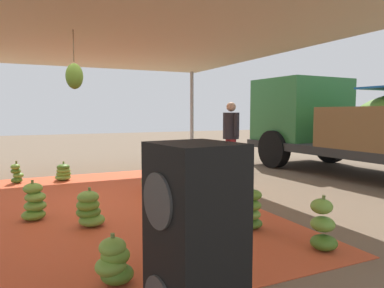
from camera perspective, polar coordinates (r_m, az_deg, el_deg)
name	(u,v)px	position (r m, az deg, el deg)	size (l,w,h in m)	color
ground_plane	(261,190)	(7.09, 10.87, -7.13)	(40.00, 40.00, 0.00)	brown
tarp_orange	(103,207)	(5.90, -13.87, -9.62)	(6.40, 4.32, 0.01)	#D1512D
tent_canopy	(92,37)	(5.80, -15.51, 16.03)	(8.00, 7.00, 2.69)	#9EA0A5
banana_bunch_0	(34,203)	(5.45, -23.72, -8.53)	(0.41, 0.41, 0.55)	#60932D
banana_bunch_1	(114,262)	(3.32, -12.25, -17.82)	(0.38, 0.41, 0.44)	#477523
banana_bunch_2	(183,248)	(3.52, -1.45, -16.14)	(0.45, 0.45, 0.49)	#518428
banana_bunch_3	(63,173)	(8.32, -19.72, -4.29)	(0.46, 0.46, 0.41)	#75A83D
banana_bunch_4	(251,211)	(4.66, 9.29, -10.42)	(0.43, 0.42, 0.57)	#477523
banana_bunch_5	(17,174)	(8.37, -26.04, -4.30)	(0.30, 0.29, 0.46)	#477523
banana_bunch_6	(159,184)	(6.40, -5.30, -6.40)	(0.32, 0.34, 0.50)	#477523
banana_bunch_7	(323,227)	(4.20, 20.03, -12.19)	(0.33, 0.31, 0.59)	#477523
banana_bunch_8	(89,210)	(4.91, -15.96, -9.98)	(0.42, 0.42, 0.51)	#6B9E38
banana_bunch_9	(150,179)	(6.73, -6.69, -5.54)	(0.41, 0.40, 0.56)	gold
cargo_truck_main	(372,122)	(9.22, 26.61, 3.07)	(6.73, 2.73, 2.40)	#2D2D2D
worker_0	(231,132)	(8.74, 6.19, 1.91)	(0.63, 0.39, 1.73)	maroon
speaker_stack	(195,244)	(2.37, 0.44, -15.57)	(0.60, 0.56, 1.29)	black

